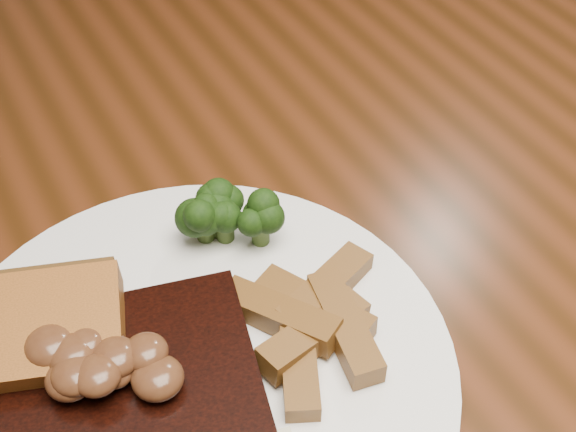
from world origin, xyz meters
name	(u,v)px	position (x,y,z in m)	size (l,w,h in m)	color
dining_table	(313,335)	(0.00, 0.00, 0.66)	(1.60, 0.90, 0.75)	#451F0D
chair_far	(208,66)	(0.17, 0.59, 0.49)	(0.42, 0.42, 0.89)	black
plate	(195,377)	(-0.11, -0.05, 0.76)	(0.31, 0.31, 0.01)	white
steak	(110,398)	(-0.17, -0.05, 0.77)	(0.17, 0.13, 0.02)	black
mushroom_pile	(104,359)	(-0.16, -0.05, 0.80)	(0.08, 0.08, 0.03)	#522F19
garlic_bread	(24,355)	(-0.20, 0.00, 0.78)	(0.12, 0.07, 0.03)	#974F1B
potato_wedges	(294,333)	(-0.05, -0.06, 0.77)	(0.10, 0.10, 0.02)	brown
broccoli_cluster	(219,223)	(-0.06, 0.03, 0.78)	(0.07, 0.07, 0.04)	#1B350C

